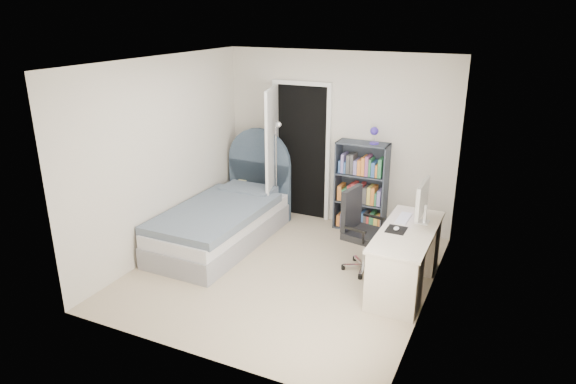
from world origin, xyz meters
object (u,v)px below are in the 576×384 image
at_px(nightstand, 243,193).
at_px(floor_lamp, 277,184).
at_px(office_chair, 360,226).
at_px(bookcase, 362,191).
at_px(desk, 406,256).
at_px(bed, 224,219).

height_order(nightstand, floor_lamp, floor_lamp).
bearing_deg(nightstand, floor_lamp, -9.24).
distance_m(floor_lamp, office_chair, 1.71).
bearing_deg(office_chair, nightstand, 157.06).
relative_size(nightstand, office_chair, 0.54).
height_order(nightstand, bookcase, bookcase).
relative_size(bookcase, office_chair, 1.50).
bearing_deg(nightstand, desk, -22.02).
distance_m(bookcase, office_chair, 1.21).
distance_m(desk, office_chair, 0.68).
bearing_deg(bookcase, desk, -55.08).
xyz_separation_m(nightstand, floor_lamp, (0.64, -0.10, 0.28)).
bearing_deg(floor_lamp, desk, -25.50).
distance_m(floor_lamp, desk, 2.37).
height_order(bookcase, desk, bookcase).
relative_size(nightstand, desk, 0.38).
height_order(nightstand, desk, desk).
bearing_deg(office_chair, bookcase, 106.13).
xyz_separation_m(bookcase, desk, (0.96, -1.37, -0.20)).
bearing_deg(desk, bookcase, 124.92).
distance_m(bed, desk, 2.54).
height_order(floor_lamp, bookcase, floor_lamp).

